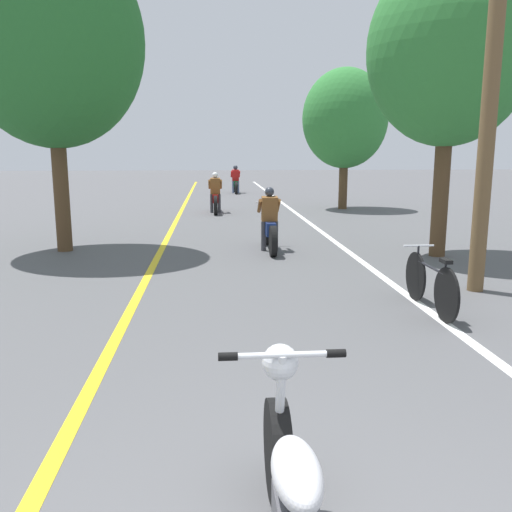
{
  "coord_description": "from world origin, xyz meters",
  "views": [
    {
      "loc": [
        -0.56,
        -1.68,
        2.13
      ],
      "look_at": [
        -0.05,
        4.64,
        0.9
      ],
      "focal_mm": 38.0,
      "sensor_mm": 36.0,
      "label": 1
    }
  ],
  "objects_px": {
    "roadside_tree_left": "(51,41)",
    "motorcycle_rider_lead": "(269,227)",
    "roadside_tree_right_near": "(450,51)",
    "motorcycle_rider_far": "(236,183)",
    "utility_pole": "(492,76)",
    "motorcycle_rider_mid": "(215,198)",
    "motorcycle_foreground": "(294,502)",
    "roadside_tree_right_far": "(345,119)",
    "bicycle_parked": "(430,283)"
  },
  "relations": [
    {
      "from": "roadside_tree_right_far",
      "to": "bicycle_parked",
      "type": "relative_size",
      "value": 2.9
    },
    {
      "from": "utility_pole",
      "to": "roadside_tree_right_near",
      "type": "xyz_separation_m",
      "value": [
        0.56,
        2.8,
        0.83
      ]
    },
    {
      "from": "roadside_tree_right_near",
      "to": "motorcycle_foreground",
      "type": "height_order",
      "value": "roadside_tree_right_near"
    },
    {
      "from": "roadside_tree_left",
      "to": "motorcycle_foreground",
      "type": "xyz_separation_m",
      "value": [
        3.59,
        -9.49,
        -3.89
      ]
    },
    {
      "from": "roadside_tree_right_near",
      "to": "motorcycle_rider_far",
      "type": "bearing_deg",
      "value": 101.15
    },
    {
      "from": "motorcycle_rider_mid",
      "to": "utility_pole",
      "type": "bearing_deg",
      "value": -70.48
    },
    {
      "from": "roadside_tree_right_near",
      "to": "motorcycle_rider_mid",
      "type": "relative_size",
      "value": 2.75
    },
    {
      "from": "motorcycle_rider_mid",
      "to": "bicycle_parked",
      "type": "bearing_deg",
      "value": -76.96
    },
    {
      "from": "roadside_tree_left",
      "to": "motorcycle_rider_mid",
      "type": "xyz_separation_m",
      "value": [
        3.31,
        7.16,
        -3.79
      ]
    },
    {
      "from": "roadside_tree_right_near",
      "to": "roadside_tree_right_far",
      "type": "height_order",
      "value": "roadside_tree_right_near"
    },
    {
      "from": "roadside_tree_left",
      "to": "motorcycle_rider_far",
      "type": "bearing_deg",
      "value": 74.77
    },
    {
      "from": "roadside_tree_left",
      "to": "motorcycle_rider_lead",
      "type": "height_order",
      "value": "roadside_tree_left"
    },
    {
      "from": "motorcycle_rider_far",
      "to": "roadside_tree_left",
      "type": "bearing_deg",
      "value": -105.23
    },
    {
      "from": "roadside_tree_right_near",
      "to": "motorcycle_rider_lead",
      "type": "distance_m",
      "value": 4.97
    },
    {
      "from": "motorcycle_foreground",
      "to": "bicycle_parked",
      "type": "distance_m",
      "value": 5.17
    },
    {
      "from": "roadside_tree_right_near",
      "to": "utility_pole",
      "type": "bearing_deg",
      "value": -101.3
    },
    {
      "from": "utility_pole",
      "to": "roadside_tree_right_near",
      "type": "relative_size",
      "value": 1.05
    },
    {
      "from": "utility_pole",
      "to": "motorcycle_rider_lead",
      "type": "distance_m",
      "value": 5.38
    },
    {
      "from": "roadside_tree_right_far",
      "to": "motorcycle_rider_mid",
      "type": "relative_size",
      "value": 2.37
    },
    {
      "from": "utility_pole",
      "to": "motorcycle_rider_far",
      "type": "relative_size",
      "value": 3.0
    },
    {
      "from": "roadside_tree_right_near",
      "to": "motorcycle_rider_lead",
      "type": "xyz_separation_m",
      "value": [
        -3.39,
        0.91,
        -3.51
      ]
    },
    {
      "from": "roadside_tree_right_far",
      "to": "motorcycle_rider_far",
      "type": "relative_size",
      "value": 2.46
    },
    {
      "from": "roadside_tree_right_far",
      "to": "motorcycle_rider_far",
      "type": "bearing_deg",
      "value": 114.43
    },
    {
      "from": "motorcycle_foreground",
      "to": "motorcycle_rider_lead",
      "type": "bearing_deg",
      "value": 84.79
    },
    {
      "from": "roadside_tree_right_far",
      "to": "bicycle_parked",
      "type": "bearing_deg",
      "value": -98.45
    },
    {
      "from": "motorcycle_foreground",
      "to": "motorcycle_rider_far",
      "type": "height_order",
      "value": "motorcycle_rider_far"
    },
    {
      "from": "utility_pole",
      "to": "motorcycle_rider_mid",
      "type": "xyz_separation_m",
      "value": [
        -3.95,
        11.16,
        -2.67
      ]
    },
    {
      "from": "utility_pole",
      "to": "motorcycle_rider_lead",
      "type": "relative_size",
      "value": 3.0
    },
    {
      "from": "utility_pole",
      "to": "motorcycle_rider_lead",
      "type": "xyz_separation_m",
      "value": [
        -2.83,
        3.71,
        -2.68
      ]
    },
    {
      "from": "motorcycle_foreground",
      "to": "motorcycle_rider_lead",
      "type": "relative_size",
      "value": 1.01
    },
    {
      "from": "utility_pole",
      "to": "bicycle_parked",
      "type": "height_order",
      "value": "utility_pole"
    },
    {
      "from": "utility_pole",
      "to": "motorcycle_foreground",
      "type": "relative_size",
      "value": 2.96
    },
    {
      "from": "roadside_tree_right_far",
      "to": "motorcycle_rider_far",
      "type": "height_order",
      "value": "roadside_tree_right_far"
    },
    {
      "from": "motorcycle_foreground",
      "to": "bicycle_parked",
      "type": "relative_size",
      "value": 1.19
    },
    {
      "from": "motorcycle_foreground",
      "to": "motorcycle_rider_far",
      "type": "distance_m",
      "value": 25.66
    },
    {
      "from": "roadside_tree_right_far",
      "to": "motorcycle_rider_lead",
      "type": "height_order",
      "value": "roadside_tree_right_far"
    },
    {
      "from": "utility_pole",
      "to": "motorcycle_rider_far",
      "type": "distance_m",
      "value": 20.53
    },
    {
      "from": "roadside_tree_left",
      "to": "bicycle_parked",
      "type": "xyz_separation_m",
      "value": [
        6.12,
        -4.99,
        -3.94
      ]
    },
    {
      "from": "roadside_tree_right_far",
      "to": "motorcycle_rider_lead",
      "type": "relative_size",
      "value": 2.46
    },
    {
      "from": "utility_pole",
      "to": "roadside_tree_left",
      "type": "height_order",
      "value": "roadside_tree_left"
    },
    {
      "from": "roadside_tree_right_far",
      "to": "roadside_tree_left",
      "type": "distance_m",
      "value": 11.47
    },
    {
      "from": "motorcycle_rider_lead",
      "to": "motorcycle_rider_far",
      "type": "height_order",
      "value": "motorcycle_rider_far"
    },
    {
      "from": "roadside_tree_right_near",
      "to": "roadside_tree_left",
      "type": "xyz_separation_m",
      "value": [
        -7.82,
        1.2,
        0.29
      ]
    },
    {
      "from": "utility_pole",
      "to": "motorcycle_foreground",
      "type": "xyz_separation_m",
      "value": [
        -3.67,
        -5.5,
        -2.76
      ]
    },
    {
      "from": "roadside_tree_right_far",
      "to": "motorcycle_rider_lead",
      "type": "bearing_deg",
      "value": -113.44
    },
    {
      "from": "motorcycle_rider_lead",
      "to": "bicycle_parked",
      "type": "bearing_deg",
      "value": -70.22
    },
    {
      "from": "bicycle_parked",
      "to": "roadside_tree_left",
      "type": "bearing_deg",
      "value": 140.82
    },
    {
      "from": "motorcycle_rider_far",
      "to": "motorcycle_foreground",
      "type": "bearing_deg",
      "value": -91.8
    },
    {
      "from": "motorcycle_rider_lead",
      "to": "motorcycle_rider_mid",
      "type": "distance_m",
      "value": 7.53
    },
    {
      "from": "motorcycle_rider_mid",
      "to": "roadside_tree_right_far",
      "type": "bearing_deg",
      "value": 11.06
    }
  ]
}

